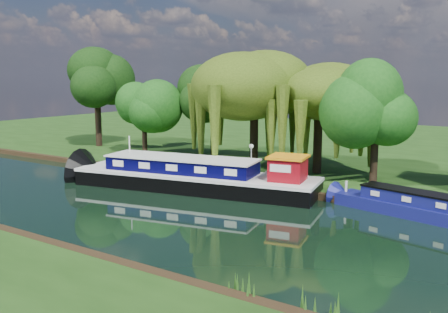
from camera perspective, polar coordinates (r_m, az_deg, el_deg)
The scene contains 14 objects.
ground at distance 31.37m, azimuth -7.59°, elevation -6.14°, with size 120.00×120.00×0.00m, color black.
far_bank at distance 60.63m, azimuth 14.09°, elevation 1.36°, with size 120.00×52.00×0.45m, color #1A3B10.
dutch_barge at distance 36.46m, azimuth -3.26°, elevation -2.34°, with size 18.76×7.53×3.86m.
narrowboat at distance 31.43m, azimuth 22.31°, elevation -5.61°, with size 11.64×4.31×1.68m.
red_dinghy at distance 39.82m, azimuth -9.86°, elevation -2.88°, with size 2.07×2.90×0.60m, color maroon.
willow_left at distance 41.60m, azimuth 3.50°, elevation 7.83°, with size 7.82×7.82×9.37m.
willow_right at distance 40.55m, azimuth 10.80°, elevation 6.26°, with size 6.55×6.55×7.98m.
tree_far_left at distance 49.44m, azimuth -9.15°, elevation 5.78°, with size 4.45×4.45×7.17m.
tree_far_back at distance 57.18m, azimuth -14.34°, elevation 7.98°, with size 5.82×5.82×9.79m.
tree_far_mid at distance 49.10m, azimuth -1.25°, elevation 6.65°, with size 4.94×4.94×8.09m.
tree_far_right at distance 37.19m, azimuth 17.03°, elevation 4.99°, with size 4.73×4.73×7.73m.
lamppost at distance 38.93m, azimuth 3.13°, elevation 0.59°, with size 0.36×0.36×2.56m.
mooring_posts at distance 37.95m, azimuth 0.19°, elevation -1.88°, with size 19.16×0.16×1.00m.
reeds_near at distance 21.47m, azimuth -7.13°, elevation -11.96°, with size 33.70×1.50×1.10m.
Camera 1 is at (20.07, -22.63, 8.31)m, focal length 40.00 mm.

